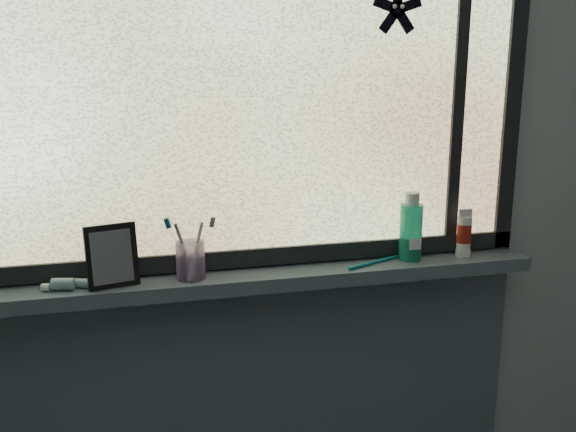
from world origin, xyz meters
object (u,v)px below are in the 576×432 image
Objects in this scene: vanity_mirror at (112,256)px; toothbrush_cup at (191,260)px; mouthwash_bottle at (411,226)px; cream_tube at (464,231)px.

toothbrush_cup is (0.20, 0.01, -0.03)m from vanity_mirror.
toothbrush_cup is 0.61× the size of mouthwash_bottle.
mouthwash_bottle is (0.64, 0.01, 0.05)m from toothbrush_cup.
mouthwash_bottle reaches higher than cream_tube.
toothbrush_cup is at bearing -179.60° from cream_tube.
vanity_mirror is 0.99× the size of mouthwash_bottle.
cream_tube reaches higher than toothbrush_cup.
cream_tube is at bearing -12.94° from vanity_mirror.
cream_tube is (1.01, 0.02, -0.01)m from vanity_mirror.
cream_tube is at bearing -2.46° from mouthwash_bottle.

